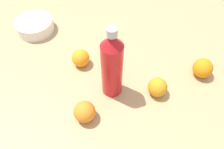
% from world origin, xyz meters
% --- Properties ---
extents(ground_plane, '(2.40, 2.40, 0.00)m').
position_xyz_m(ground_plane, '(0.00, 0.00, 0.00)').
color(ground_plane, tan).
extents(water_bottle, '(0.07, 0.07, 0.26)m').
position_xyz_m(water_bottle, '(0.02, 0.01, 0.12)').
color(water_bottle, red).
rests_on(water_bottle, ground_plane).
extents(orange_0, '(0.06, 0.06, 0.06)m').
position_xyz_m(orange_0, '(-0.12, -0.05, 0.03)').
color(orange_0, orange).
rests_on(orange_0, ground_plane).
extents(orange_1, '(0.07, 0.07, 0.07)m').
position_xyz_m(orange_1, '(0.09, -0.10, 0.03)').
color(orange_1, orange).
rests_on(orange_1, ground_plane).
extents(orange_2, '(0.07, 0.07, 0.07)m').
position_xyz_m(orange_2, '(0.09, 0.32, 0.03)').
color(orange_2, orange).
rests_on(orange_2, ground_plane).
extents(orange_3, '(0.06, 0.06, 0.06)m').
position_xyz_m(orange_3, '(0.09, 0.14, 0.03)').
color(orange_3, orange).
rests_on(orange_3, ground_plane).
extents(ceramic_bowl, '(0.15, 0.15, 0.05)m').
position_xyz_m(ceramic_bowl, '(-0.37, -0.16, 0.02)').
color(ceramic_bowl, white).
rests_on(ceramic_bowl, ground_plane).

